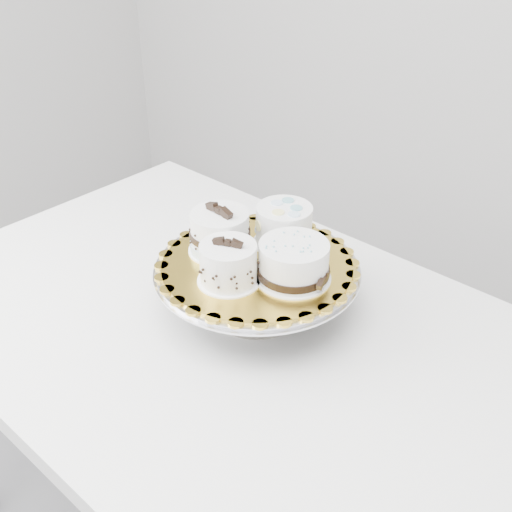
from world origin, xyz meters
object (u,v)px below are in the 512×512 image
Objects in this scene: cake_swirl at (228,264)px; cake_stand at (257,280)px; cake_board at (257,265)px; cake_banded at (220,234)px; cake_ribbon at (294,263)px; table at (221,348)px; cake_dots at (284,225)px.

cake_stand is at bearing 65.73° from cake_swirl.
cake_board reaches higher than cake_stand.
cake_board is at bearing 12.88° from cake_banded.
cake_ribbon reaches higher than cake_board.
cake_stand is 0.11m from cake_banded.
cake_stand is at bearing 12.88° from cake_banded.
cake_ribbon is at bearing 0.19° from cake_board.
cake_swirl is (0.04, -0.02, 0.22)m from table.
cake_swirl reaches higher than table.
table is 9.92× the size of cake_dots.
cake_board is 2.75× the size of cake_swirl.
cake_banded is (-0.08, 0.07, 0.00)m from cake_swirl.
table is at bearing -126.78° from cake_board.
cake_board is 0.09m from cake_ribbon.
table is at bearing 136.59° from cake_swirl.
cake_banded is at bearing 167.98° from cake_ribbon.
cake_dots reaches higher than cake_stand.
cake_board is 0.08m from cake_swirl.
cake_stand is (0.04, 0.06, 0.15)m from table.
cake_banded is at bearing 118.01° from cake_swirl.
table is at bearing -168.87° from cake_ribbon.
cake_stand is 1.09× the size of cake_board.
cake_ribbon is (0.16, 0.01, -0.00)m from cake_banded.
table is 3.72× the size of cake_board.
cake_stand is at bearing 58.45° from table.
cake_banded reaches higher than cake_stand.
cake_ribbon is (0.08, -0.09, -0.01)m from cake_dots.
cake_dots is at bearing 91.54° from cake_stand.
cake_dots is 0.88× the size of cake_ribbon.
cake_stand is 3.06× the size of cake_banded.
cake_ribbon is (0.08, 0.00, 0.03)m from cake_board.
table is 0.25m from cake_ribbon.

